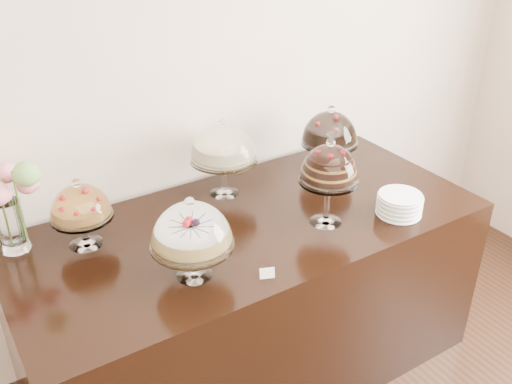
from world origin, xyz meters
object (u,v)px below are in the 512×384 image
cake_stand_sugar_sponge (191,229)px  flower_vase (6,196)px  cake_stand_dark_choco (330,131)px  cake_stand_fruit_tart (80,205)px  cake_stand_choco_layer (329,167)px  cake_stand_cheesecake (223,146)px  display_counter (251,298)px  plate_stack (399,204)px

cake_stand_sugar_sponge → flower_vase: (-0.56, 0.57, 0.04)m
cake_stand_dark_choco → cake_stand_fruit_tart: cake_stand_dark_choco is taller
cake_stand_sugar_sponge → cake_stand_dark_choco: bearing=23.3°
cake_stand_fruit_tart → flower_vase: size_ratio=0.73×
cake_stand_choco_layer → cake_stand_cheesecake: cake_stand_choco_layer is taller
cake_stand_choco_layer → cake_stand_cheesecake: size_ratio=1.05×
cake_stand_fruit_tart → flower_vase: (-0.26, 0.12, 0.07)m
display_counter → cake_stand_choco_layer: (0.30, -0.19, 0.73)m
flower_vase → plate_stack: flower_vase is taller
flower_vase → plate_stack: (1.59, -0.66, -0.21)m
cake_stand_choco_layer → cake_stand_fruit_tart: cake_stand_choco_layer is taller
cake_stand_cheesecake → cake_stand_dark_choco: cake_stand_cheesecake is taller
display_counter → flower_vase: size_ratio=5.04×
display_counter → plate_stack: 0.87m
cake_stand_dark_choco → flower_vase: 1.60m
cake_stand_fruit_tart → cake_stand_dark_choco: bearing=-0.2°
cake_stand_cheesecake → cake_stand_dark_choco: (0.60, -0.08, -0.03)m
cake_stand_sugar_sponge → plate_stack: (1.03, -0.10, -0.16)m
cake_stand_sugar_sponge → cake_stand_cheesecake: cake_stand_cheesecake is taller
cake_stand_cheesecake → cake_stand_fruit_tart: size_ratio=1.26×
cake_stand_fruit_tart → flower_vase: 0.29m
plate_stack → cake_stand_fruit_tart: bearing=157.6°
cake_stand_cheesecake → cake_stand_dark_choco: size_ratio=1.07×
cake_stand_sugar_sponge → cake_stand_choco_layer: size_ratio=0.85×
display_counter → cake_stand_cheesecake: (0.04, 0.30, 0.71)m
display_counter → cake_stand_dark_choco: size_ratio=5.88×
cake_stand_sugar_sponge → cake_stand_dark_choco: size_ratio=0.95×
cake_stand_dark_choco → plate_stack: (-0.00, -0.54, -0.18)m
display_counter → cake_stand_cheesecake: size_ratio=5.49×
cake_stand_sugar_sponge → cake_stand_fruit_tart: cake_stand_sugar_sponge is taller
flower_vase → cake_stand_choco_layer: bearing=-22.9°
display_counter → cake_stand_cheesecake: cake_stand_cheesecake is taller
cake_stand_choco_layer → cake_stand_fruit_tart: 1.08m
cake_stand_cheesecake → flower_vase: bearing=177.7°
display_counter → flower_vase: bearing=160.3°
cake_stand_sugar_sponge → cake_stand_cheesecake: 0.69m
cake_stand_dark_choco → plate_stack: cake_stand_dark_choco is taller
cake_stand_dark_choco → cake_stand_fruit_tart: (-1.33, 0.01, -0.04)m
cake_stand_choco_layer → cake_stand_dark_choco: size_ratio=1.13×
display_counter → cake_stand_dark_choco: bearing=19.4°
plate_stack → cake_stand_cheesecake: bearing=133.6°
cake_stand_dark_choco → cake_stand_choco_layer: bearing=-129.4°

